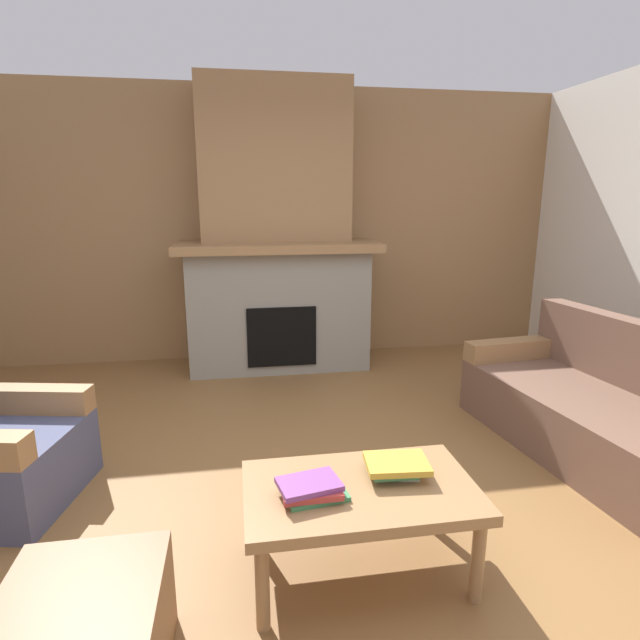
# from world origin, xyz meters

# --- Properties ---
(ground) EXTENTS (9.00, 9.00, 0.00)m
(ground) POSITION_xyz_m (0.00, 0.00, 0.00)
(ground) COLOR brown
(wall_back_wood_panel) EXTENTS (6.00, 0.12, 2.70)m
(wall_back_wood_panel) POSITION_xyz_m (0.00, 3.00, 1.35)
(wall_back_wood_panel) COLOR #997047
(wall_back_wood_panel) RESTS_ON ground
(fireplace) EXTENTS (1.90, 0.82, 2.70)m
(fireplace) POSITION_xyz_m (0.00, 2.62, 1.16)
(fireplace) COLOR gray
(fireplace) RESTS_ON ground
(couch) EXTENTS (1.03, 1.88, 0.85)m
(couch) POSITION_xyz_m (1.91, 0.43, 0.29)
(couch) COLOR brown
(couch) RESTS_ON ground
(coffee_table) EXTENTS (1.00, 0.60, 0.43)m
(coffee_table) POSITION_xyz_m (0.10, -0.41, 0.38)
(coffee_table) COLOR #997047
(coffee_table) RESTS_ON ground
(ottoman) EXTENTS (0.52, 0.52, 0.40)m
(ottoman) POSITION_xyz_m (-0.94, -0.80, 0.20)
(ottoman) COLOR brown
(ottoman) RESTS_ON ground
(book_stack_near_edge) EXTENTS (0.30, 0.22, 0.07)m
(book_stack_near_edge) POSITION_xyz_m (-0.12, -0.45, 0.46)
(book_stack_near_edge) COLOR #3D7F4C
(book_stack_near_edge) RESTS_ON coffee_table
(book_stack_center) EXTENTS (0.29, 0.24, 0.07)m
(book_stack_center) POSITION_xyz_m (0.27, -0.34, 0.47)
(book_stack_center) COLOR beige
(book_stack_center) RESTS_ON coffee_table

